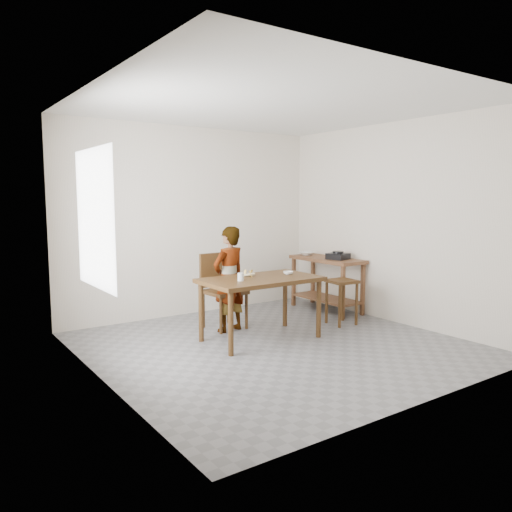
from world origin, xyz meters
TOP-DOWN VIEW (x-y plane):
  - floor at (0.00, 0.00)m, footprint 4.00×4.00m
  - ceiling at (0.00, 0.00)m, footprint 4.00×4.00m
  - wall_back at (0.00, 2.02)m, footprint 4.00×0.04m
  - wall_front at (0.00, -2.02)m, footprint 4.00×0.04m
  - wall_left at (-2.02, 0.00)m, footprint 0.04×4.00m
  - wall_right at (2.02, 0.00)m, footprint 0.04×4.00m
  - window_pane at (-1.97, 0.20)m, footprint 0.02×1.10m
  - dining_table at (0.00, 0.30)m, footprint 1.40×0.80m
  - prep_counter at (1.72, 1.00)m, footprint 0.50×1.20m
  - child at (-0.10, 0.85)m, footprint 0.54×0.41m
  - dining_chair at (-0.09, 0.99)m, footprint 0.50×0.50m
  - stool at (1.31, 0.27)m, footprint 0.38×0.38m
  - glass_tumbler at (-0.31, 0.26)m, footprint 0.09×0.09m
  - small_bowl at (0.42, 0.31)m, footprint 0.13×0.13m
  - banana at (-0.07, 0.45)m, footprint 0.19×0.15m
  - serving_bowl at (1.67, 1.41)m, footprint 0.23×0.23m
  - gas_burner at (1.72, 0.77)m, footprint 0.32×0.32m

SIDE VIEW (x-z plane):
  - floor at x=0.00m, z-range -0.04..0.00m
  - stool at x=1.31m, z-range 0.00..0.61m
  - dining_table at x=0.00m, z-range 0.00..0.75m
  - prep_counter at x=1.72m, z-range 0.00..0.80m
  - dining_chair at x=-0.09m, z-range 0.00..0.97m
  - child at x=-0.10m, z-range 0.00..1.34m
  - small_bowl at x=0.42m, z-range 0.75..0.79m
  - banana at x=-0.07m, z-range 0.75..0.81m
  - glass_tumbler at x=-0.31m, z-range 0.75..0.84m
  - serving_bowl at x=1.67m, z-range 0.80..0.85m
  - gas_burner at x=1.72m, z-range 0.80..0.89m
  - wall_back at x=0.00m, z-range 0.00..2.70m
  - wall_front at x=0.00m, z-range 0.00..2.70m
  - wall_left at x=-2.02m, z-range 0.00..2.70m
  - wall_right at x=2.02m, z-range 0.00..2.70m
  - window_pane at x=-1.97m, z-range 0.85..2.15m
  - ceiling at x=0.00m, z-range 2.70..2.74m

